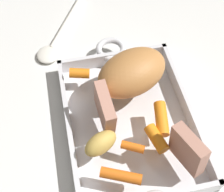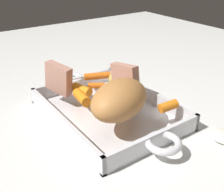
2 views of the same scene
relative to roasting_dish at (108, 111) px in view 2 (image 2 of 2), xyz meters
name	(u,v)px [view 2 (image 2 of 2)]	position (x,y,z in m)	size (l,w,h in m)	color
ground_plane	(108,115)	(0.00, 0.00, -0.01)	(1.92, 1.92, 0.00)	silver
roasting_dish	(108,111)	(0.00, 0.00, 0.00)	(0.44, 0.25, 0.04)	silver
pork_roast	(119,99)	(0.07, -0.02, 0.07)	(0.15, 0.10, 0.08)	#B8783E
roast_slice_thick	(125,81)	(0.00, 0.05, 0.07)	(0.02, 0.08, 0.08)	tan
roast_slice_outer	(59,79)	(-0.11, -0.07, 0.06)	(0.02, 0.07, 0.07)	tan
baby_carrot_long	(82,97)	(-0.03, -0.05, 0.04)	(0.02, 0.02, 0.07)	orange
baby_carrot_southwest	(97,76)	(-0.12, 0.05, 0.04)	(0.02, 0.02, 0.07)	orange
baby_carrot_center_right	(168,106)	(0.11, 0.08, 0.04)	(0.02, 0.02, 0.04)	orange
baby_carrot_southeast	(96,86)	(-0.07, 0.01, 0.04)	(0.02, 0.02, 0.04)	orange
baby_carrot_short	(82,90)	(-0.07, -0.03, 0.04)	(0.02, 0.02, 0.05)	orange
potato_whole	(117,77)	(-0.06, 0.07, 0.05)	(0.06, 0.04, 0.04)	gold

